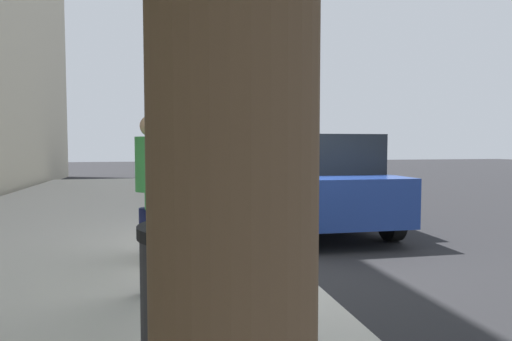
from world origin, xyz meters
The scene contains 9 objects.
ground_plane centered at (0.00, 0.00, 0.00)m, with size 80.00×80.00×0.00m, color #232326.
sidewalk_slab centered at (0.00, 3.00, 0.07)m, with size 28.00×6.00×0.15m, color #B7B2A8.
parking_meter centered at (-0.04, 0.61, 1.17)m, with size 0.36×0.12×1.41m.
pedestrian_at_meter centered at (-0.13, 1.67, 1.22)m, with size 0.54×0.39×1.80m.
pedestrian_bystander centered at (-1.53, 1.51, 1.18)m, with size 0.38×0.50×1.75m.
parked_sedan_near centered at (2.15, -1.35, 0.89)m, with size 4.46×2.08×1.77m.
parked_van_far centered at (9.55, -1.35, 1.26)m, with size 5.22×2.16×2.18m.
traffic_signal centered at (7.86, 0.67, 2.58)m, with size 0.24×0.44×3.60m.
trash_bin centered at (-3.37, 1.39, 0.66)m, with size 0.59×0.59×1.01m.
Camera 1 is at (-5.57, 1.56, 1.56)m, focal length 29.84 mm.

